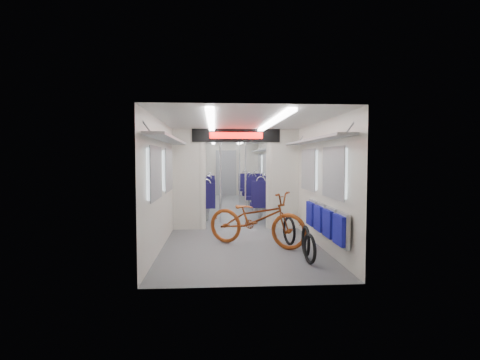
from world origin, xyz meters
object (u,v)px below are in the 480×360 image
Objects in this scene: bike_hoop_a at (310,250)px; seat_bay_far_right at (253,187)px; seat_bay_near_left at (199,197)px; stanchion_far_left at (221,173)px; stanchion_near_right at (245,178)px; bike_hoop_c at (289,232)px; seat_bay_far_left at (203,188)px; stanchion_far_right at (240,173)px; bike_hoop_b at (306,242)px; bicycle at (256,219)px; stanchion_near_left at (220,178)px; flip_bench at (325,221)px; seat_bay_near_right at (264,195)px.

seat_bay_far_right reaches higher than bike_hoop_a.
bike_hoop_a is 0.21× the size of seat_bay_far_right.
seat_bay_near_left is 0.91× the size of stanchion_far_left.
bike_hoop_c is at bearing -75.44° from stanchion_near_right.
seat_bay_far_right is 0.99× the size of stanchion_far_left.
bike_hoop_c is 0.28× the size of seat_bay_far_left.
stanchion_far_right is at bearing 95.67° from bike_hoop_a.
bike_hoop_a is at bearing -96.09° from bike_hoop_b.
bicycle is 4.08× the size of bike_hoop_a.
seat_bay_far_left is at bearing 120.51° from stanchion_far_right.
seat_bay_near_left is at bearing 116.33° from stanchion_near_left.
bicycle is at bearing 118.84° from bike_hoop_a.
stanchion_far_left and stanchion_far_right have the same top height.
bike_hoop_a is 0.21× the size of stanchion_near_right.
bike_hoop_c is 0.26× the size of seat_bay_near_left.
bicycle reaches higher than bike_hoop_b.
seat_bay_far_right is (-0.42, 7.72, -0.01)m from flip_bench.
seat_bay_far_left reaches higher than bicycle.
seat_bay_near_left is 1.86m from stanchion_near_right.
seat_bay_far_right is (-0.03, 8.24, 0.36)m from bike_hoop_a.
stanchion_near_left is (-1.71, 3.26, 0.57)m from flip_bench.
seat_bay_far_right is (-0.08, 7.80, 0.33)m from bike_hoop_b.
stanchion_near_right reaches higher than seat_bay_near_right.
seat_bay_far_left reaches higher than bike_hoop_c.
flip_bench is 4.42× the size of bike_hoop_a.
seat_bay_far_right is 0.99× the size of stanchion_far_right.
flip_bench is at bearing -71.13° from stanchion_near_right.
stanchion_near_left reaches higher than seat_bay_near_right.
stanchion_near_left reaches higher than seat_bay_near_left.
bike_hoop_c is at bearing -78.02° from stanchion_far_left.
bike_hoop_c is at bearing -63.46° from stanchion_near_left.
stanchion_far_left reaches higher than bicycle.
bicycle is at bearing 146.04° from flip_bench.
stanchion_near_right is (-0.69, 3.69, 0.94)m from bike_hoop_a.
seat_bay_near_right is 1.00× the size of stanchion_far_left.
stanchion_far_right reaches higher than seat_bay_far_left.
bike_hoop_a is 0.23× the size of seat_bay_near_left.
bicycle is 1.13m from bike_hoop_b.
seat_bay_far_left is 0.83× the size of stanchion_near_left.
stanchion_near_right is (0.63, -0.10, 0.00)m from stanchion_near_left.
stanchion_far_left is (-0.57, 5.64, 0.64)m from bicycle.
stanchion_far_left is (-1.26, 6.89, 0.94)m from bike_hoop_a.
seat_bay_near_right is at bearing -66.79° from stanchion_far_right.
stanchion_far_left is (0.06, 3.10, 0.00)m from stanchion_near_left.
bike_hoop_a is 8.25m from seat_bay_far_right.
bike_hoop_a is at bearing -87.10° from bike_hoop_c.
seat_bay_far_left is at bearing 103.31° from bike_hoop_b.
bike_hoop_c is at bearing -76.06° from seat_bay_far_left.
bike_hoop_c is 3.84m from seat_bay_near_right.
seat_bay_near_right reaches higher than flip_bench.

